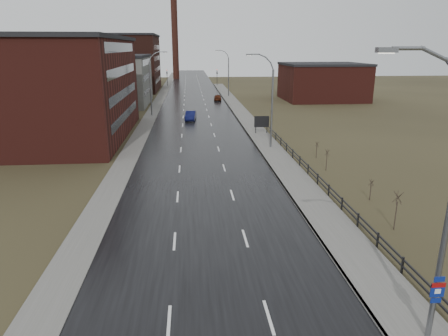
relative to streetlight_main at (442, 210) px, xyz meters
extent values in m
cube|color=black|center=(-8.47, 58.00, -6.03)|extent=(14.00, 300.00, 0.06)
cube|color=#595651|center=(0.13, 33.00, -5.97)|extent=(3.20, 180.00, 0.18)
cube|color=slate|center=(-1.39, 33.00, -5.97)|extent=(0.16, 180.00, 0.18)
cube|color=#595651|center=(-16.67, 58.00, -6.00)|extent=(2.40, 260.00, 0.12)
cube|color=#471914|center=(-29.47, 43.00, 0.44)|extent=(22.00, 28.00, 13.00)
cube|color=black|center=(-29.47, 43.00, 7.19)|extent=(22.44, 28.56, 0.50)
cube|color=black|center=(-18.49, 43.00, -3.06)|extent=(0.06, 22.40, 1.20)
cube|color=black|center=(-18.49, 43.00, -0.06)|extent=(0.06, 22.40, 1.20)
cube|color=black|center=(-18.49, 43.00, 2.94)|extent=(0.06, 22.40, 1.20)
cube|color=black|center=(-18.49, 43.00, 5.94)|extent=(0.06, 22.40, 1.20)
cube|color=slate|center=(-26.47, 76.00, -1.06)|extent=(16.00, 20.00, 10.00)
cube|color=black|center=(-26.47, 76.00, 4.19)|extent=(16.32, 20.40, 0.50)
cube|color=black|center=(-18.49, 76.00, -3.06)|extent=(0.06, 16.00, 1.20)
cube|color=black|center=(-18.49, 76.00, -0.06)|extent=(0.06, 16.00, 1.20)
cube|color=black|center=(-18.49, 76.00, 2.94)|extent=(0.06, 16.00, 1.20)
cube|color=#331611|center=(-31.47, 106.00, 1.44)|extent=(26.00, 24.00, 15.00)
cube|color=black|center=(-31.47, 106.00, 9.19)|extent=(26.52, 24.48, 0.50)
cube|color=black|center=(-18.49, 106.00, -3.06)|extent=(0.06, 19.20, 1.20)
cube|color=black|center=(-18.49, 106.00, -0.06)|extent=(0.06, 19.20, 1.20)
cube|color=black|center=(-18.49, 106.00, 2.94)|extent=(0.06, 19.20, 1.20)
cube|color=black|center=(-18.49, 106.00, 5.94)|extent=(0.06, 19.20, 1.20)
cube|color=#471914|center=(21.83, 80.00, -2.06)|extent=(18.00, 16.00, 8.00)
cube|color=black|center=(21.83, 80.00, 2.19)|extent=(18.36, 16.32, 0.50)
cylinder|color=#331611|center=(-14.47, 148.00, 8.94)|extent=(2.40, 2.40, 30.00)
cylinder|color=slate|center=(0.33, 0.00, -1.06)|extent=(0.24, 0.24, 10.00)
cylinder|color=slate|center=(-1.22, 0.00, 5.76)|extent=(1.12, 0.14, 0.57)
cylinder|color=slate|center=(-2.19, 0.00, 5.95)|extent=(1.15, 0.14, 0.14)
cube|color=slate|center=(-2.94, 0.00, 5.90)|extent=(0.70, 0.28, 0.18)
cube|color=silver|center=(-2.94, 0.00, 5.80)|extent=(0.50, 0.20, 0.04)
cube|color=navy|center=(0.33, -0.12, -3.01)|extent=(0.45, 0.04, 0.22)
cube|color=navy|center=(0.33, -0.12, -3.51)|extent=(0.60, 0.04, 0.65)
cube|color=maroon|center=(0.33, -0.13, -3.28)|extent=(0.60, 0.04, 0.20)
cube|color=navy|center=(0.33, -0.12, -4.01)|extent=(0.45, 0.04, 0.22)
cube|color=silver|center=(0.33, -0.14, -3.56)|extent=(0.26, 0.02, 0.22)
cylinder|color=slate|center=(0.33, 34.00, -1.31)|extent=(0.24, 0.24, 9.50)
cylinder|color=slate|center=(0.16, 34.00, 3.84)|extent=(0.51, 0.14, 0.98)
cylinder|color=slate|center=(-0.32, 34.00, 4.56)|extent=(0.81, 0.14, 0.81)
cylinder|color=slate|center=(-1.03, 34.00, 5.04)|extent=(0.98, 0.14, 0.51)
cylinder|color=slate|center=(-1.87, 34.00, 5.20)|extent=(1.01, 0.14, 0.14)
cube|color=slate|center=(-2.56, 34.00, 5.15)|extent=(0.70, 0.28, 0.18)
cube|color=silver|center=(-2.56, 34.00, 5.05)|extent=(0.50, 0.20, 0.04)
cylinder|color=slate|center=(-16.47, 60.00, -1.31)|extent=(0.24, 0.24, 9.50)
cylinder|color=slate|center=(-16.30, 60.00, 3.84)|extent=(0.51, 0.14, 0.98)
cylinder|color=slate|center=(-15.83, 60.00, 4.56)|extent=(0.81, 0.14, 0.81)
cylinder|color=slate|center=(-15.11, 60.00, 5.04)|extent=(0.98, 0.14, 0.51)
cylinder|color=slate|center=(-14.27, 60.00, 5.20)|extent=(1.01, 0.14, 0.14)
cube|color=slate|center=(-13.59, 60.00, 5.15)|extent=(0.70, 0.28, 0.18)
cube|color=silver|center=(-13.59, 60.00, 5.05)|extent=(0.50, 0.20, 0.04)
cylinder|color=slate|center=(0.33, 88.00, -1.31)|extent=(0.24, 0.24, 9.50)
cylinder|color=slate|center=(0.16, 88.00, 3.84)|extent=(0.51, 0.14, 0.98)
cylinder|color=slate|center=(-0.32, 88.00, 4.56)|extent=(0.81, 0.14, 0.81)
cylinder|color=slate|center=(-1.03, 88.00, 5.04)|extent=(0.98, 0.14, 0.51)
cylinder|color=slate|center=(-1.87, 88.00, 5.20)|extent=(1.01, 0.14, 0.14)
cube|color=slate|center=(-2.56, 88.00, 5.15)|extent=(0.70, 0.28, 0.18)
cube|color=silver|center=(-2.56, 88.00, 5.05)|extent=(0.50, 0.20, 0.04)
cube|color=black|center=(1.83, 2.00, -5.51)|extent=(0.10, 0.10, 1.10)
cube|color=black|center=(1.83, 5.00, -5.51)|extent=(0.10, 0.10, 1.10)
cube|color=black|center=(1.83, 8.00, -5.51)|extent=(0.10, 0.10, 1.10)
cube|color=black|center=(1.83, 11.00, -5.51)|extent=(0.10, 0.10, 1.10)
cube|color=black|center=(1.83, 14.00, -5.51)|extent=(0.10, 0.10, 1.10)
cube|color=black|center=(1.83, 17.00, -5.51)|extent=(0.10, 0.10, 1.10)
cube|color=black|center=(1.83, 20.00, -5.51)|extent=(0.10, 0.10, 1.10)
cube|color=black|center=(1.83, 23.00, -5.51)|extent=(0.10, 0.10, 1.10)
cube|color=black|center=(1.83, 26.00, -5.51)|extent=(0.10, 0.10, 1.10)
cube|color=black|center=(1.83, 29.00, -5.51)|extent=(0.10, 0.10, 1.10)
cube|color=black|center=(1.83, 32.00, -5.51)|extent=(0.10, 0.10, 1.10)
cube|color=black|center=(1.83, 35.00, -5.51)|extent=(0.10, 0.10, 1.10)
cube|color=black|center=(1.83, 38.00, -5.51)|extent=(0.10, 0.10, 1.10)
cube|color=black|center=(1.83, 41.00, -5.51)|extent=(0.10, 0.10, 1.10)
cube|color=black|center=(1.83, 16.50, -5.11)|extent=(0.08, 53.00, 0.10)
cube|color=black|center=(1.83, 16.50, -5.51)|extent=(0.08, 53.00, 0.10)
cylinder|color=#382D23|center=(4.25, 10.54, -5.04)|extent=(0.08, 0.08, 2.05)
cylinder|color=#382D23|center=(4.30, 10.54, -3.71)|extent=(0.04, 0.69, 0.81)
cylinder|color=#382D23|center=(4.26, 10.59, -3.71)|extent=(0.65, 0.25, 0.81)
cylinder|color=#382D23|center=(4.21, 10.57, -3.71)|extent=(0.39, 0.58, 0.82)
cylinder|color=#382D23|center=(4.21, 10.51, -3.71)|extent=(0.39, 0.58, 0.82)
cylinder|color=#382D23|center=(4.26, 10.49, -3.71)|extent=(0.65, 0.25, 0.81)
cylinder|color=#382D23|center=(4.97, 15.99, -5.40)|extent=(0.08, 0.08, 1.32)
cylinder|color=#382D23|center=(5.02, 15.99, -4.54)|extent=(0.04, 0.45, 0.53)
cylinder|color=#382D23|center=(4.98, 16.03, -4.54)|extent=(0.43, 0.18, 0.54)
cylinder|color=#382D23|center=(4.93, 16.02, -4.54)|extent=(0.26, 0.38, 0.54)
cylinder|color=#382D23|center=(4.93, 15.96, -4.54)|extent=(0.26, 0.38, 0.54)
cylinder|color=#382D23|center=(4.98, 15.94, -4.54)|extent=(0.43, 0.18, 0.54)
cylinder|color=#382D23|center=(4.11, 24.33, -5.24)|extent=(0.08, 0.08, 1.64)
cylinder|color=#382D23|center=(4.16, 24.33, -4.17)|extent=(0.04, 0.56, 0.65)
cylinder|color=#382D23|center=(4.13, 24.38, -4.17)|extent=(0.53, 0.21, 0.66)
cylinder|color=#382D23|center=(4.07, 24.36, -4.17)|extent=(0.32, 0.47, 0.67)
cylinder|color=#382D23|center=(4.07, 24.30, -4.17)|extent=(0.32, 0.47, 0.67)
cylinder|color=#382D23|center=(4.13, 24.28, -4.17)|extent=(0.53, 0.21, 0.66)
cylinder|color=#382D23|center=(4.61, 29.16, -5.37)|extent=(0.08, 0.08, 1.38)
cylinder|color=#382D23|center=(4.66, 29.16, -4.47)|extent=(0.04, 0.47, 0.55)
cylinder|color=#382D23|center=(4.62, 29.20, -4.47)|extent=(0.45, 0.18, 0.56)
cylinder|color=#382D23|center=(4.57, 29.19, -4.47)|extent=(0.27, 0.40, 0.57)
cylinder|color=#382D23|center=(4.57, 29.13, -4.47)|extent=(0.27, 0.40, 0.57)
cylinder|color=#382D23|center=(4.62, 29.11, -4.47)|extent=(0.45, 0.18, 0.56)
cube|color=black|center=(-0.19, 42.35, -5.16)|extent=(0.10, 0.10, 1.80)
cube|color=black|center=(1.44, 42.35, -5.16)|extent=(0.10, 0.10, 1.80)
cube|color=silver|center=(0.63, 42.30, -4.21)|extent=(2.03, 0.08, 1.51)
cube|color=black|center=(0.63, 42.25, -4.21)|extent=(2.13, 0.04, 1.61)
cylinder|color=black|center=(-16.47, 118.00, -3.46)|extent=(0.16, 0.16, 5.20)
imported|color=black|center=(-16.47, 118.00, -1.31)|extent=(0.58, 2.73, 1.10)
sphere|color=#FF190C|center=(-16.47, 117.85, -1.01)|extent=(0.18, 0.18, 0.18)
cylinder|color=black|center=(-0.47, 118.00, -3.46)|extent=(0.16, 0.16, 5.20)
imported|color=black|center=(-0.47, 118.00, -1.31)|extent=(0.58, 2.73, 1.10)
sphere|color=#FF190C|center=(-0.47, 117.85, -1.01)|extent=(0.18, 0.18, 0.18)
imported|color=#0C1040|center=(-9.43, 54.51, -5.28)|extent=(2.08, 4.86, 1.56)
imported|color=#471A0B|center=(-2.97, 80.17, -5.33)|extent=(1.98, 4.40, 1.47)
camera|label=1|loc=(-9.60, -13.44, 6.00)|focal=32.00mm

